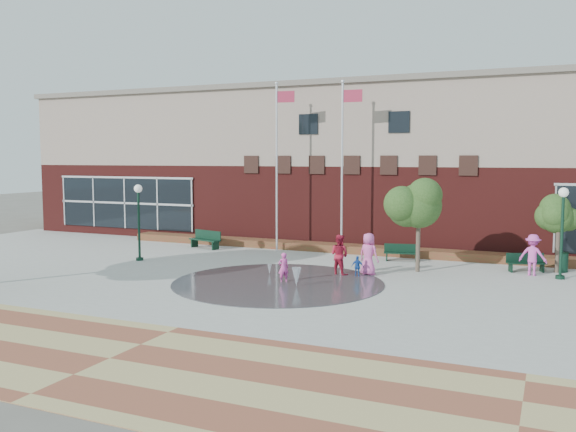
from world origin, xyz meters
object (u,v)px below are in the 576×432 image
at_px(flagpole_left, 278,158).
at_px(flagpole_right, 343,158).
at_px(bench_left, 205,243).
at_px(child_splash, 283,268).
at_px(trash_can, 562,262).

relative_size(flagpole_left, flagpole_right, 1.01).
bearing_deg(flagpole_left, flagpole_right, -7.73).
relative_size(flagpole_left, bench_left, 4.33).
bearing_deg(child_splash, flagpole_left, -108.48).
bearing_deg(bench_left, flagpole_left, 26.53).
height_order(bench_left, trash_can, bench_left).
xyz_separation_m(bench_left, child_splash, (7.66, -6.59, 0.28)).
bearing_deg(bench_left, trash_can, 15.97).
distance_m(flagpole_right, child_splash, 8.68).
height_order(bench_left, child_splash, child_splash).
bearing_deg(flagpole_left, bench_left, -178.19).
bearing_deg(flagpole_left, trash_can, -11.85).
height_order(flagpole_right, trash_can, flagpole_right).
relative_size(flagpole_left, trash_can, 9.92).
xyz_separation_m(flagpole_left, child_splash, (3.64, -7.40, -4.36)).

